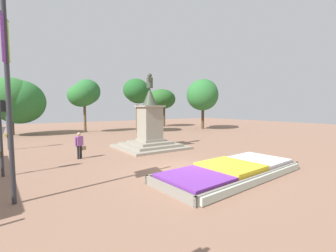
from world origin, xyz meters
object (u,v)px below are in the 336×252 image
statue_monument (150,131)px  pedestrian_with_handbag (80,144)px  banner_pole (8,92)px  flower_planter (232,171)px  traffic_light_far_corner (5,116)px

statue_monument → pedestrian_with_handbag: size_ratio=3.54×
banner_pole → statue_monument: bearing=36.1°
flower_planter → banner_pole: 8.85m
traffic_light_far_corner → banner_pole: 11.20m
statue_monument → banner_pole: bearing=-143.9°
traffic_light_far_corner → pedestrian_with_handbag: (3.65, -5.76, -1.57)m
flower_planter → banner_pole: banner_pole is taller
flower_planter → pedestrian_with_handbag: (-4.78, 7.31, 0.65)m
traffic_light_far_corner → pedestrian_with_handbag: 7.00m
traffic_light_far_corner → pedestrian_with_handbag: bearing=-57.7°
banner_pole → pedestrian_with_handbag: bearing=59.1°
statue_monument → banner_pole: 10.72m
statue_monument → banner_pole: size_ratio=0.87×
flower_planter → statue_monument: size_ratio=1.32×
statue_monument → traffic_light_far_corner: bearing=150.9°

